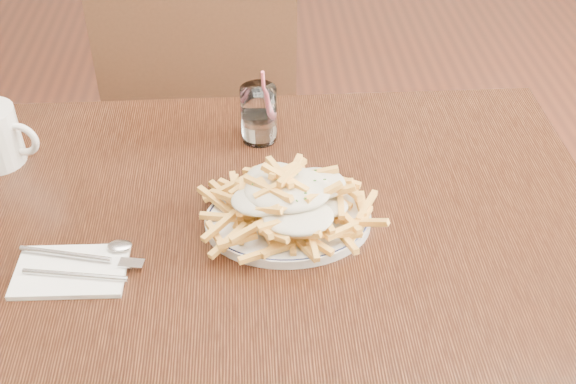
{
  "coord_description": "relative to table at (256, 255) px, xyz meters",
  "views": [
    {
      "loc": [
        0.0,
        -0.91,
        1.55
      ],
      "look_at": [
        0.06,
        -0.01,
        0.82
      ],
      "focal_mm": 45.0,
      "sensor_mm": 36.0,
      "label": 1
    }
  ],
  "objects": [
    {
      "name": "table",
      "position": [
        0.0,
        0.0,
        0.0
      ],
      "size": [
        1.2,
        0.8,
        0.75
      ],
      "color": "black",
      "rests_on": "ground"
    },
    {
      "name": "cutlery",
      "position": [
        -0.29,
        -0.1,
        0.09
      ],
      "size": [
        0.21,
        0.1,
        0.01
      ],
      "color": "silver",
      "rests_on": "napkin"
    },
    {
      "name": "loaded_fries",
      "position": [
        0.06,
        -0.01,
        0.14
      ],
      "size": [
        0.33,
        0.3,
        0.08
      ],
      "color": "gold",
      "rests_on": "fries_plate"
    },
    {
      "name": "chair_far",
      "position": [
        -0.14,
        0.75,
        -0.09
      ],
      "size": [
        0.54,
        0.54,
        1.03
      ],
      "color": "black",
      "rests_on": "ground"
    },
    {
      "name": "fries_plate",
      "position": [
        0.06,
        -0.01,
        0.09
      ],
      "size": [
        0.34,
        0.32,
        0.02
      ],
      "color": "white",
      "rests_on": "table"
    },
    {
      "name": "water_glass",
      "position": [
        0.02,
        0.24,
        0.13
      ],
      "size": [
        0.07,
        0.07,
        0.15
      ],
      "color": "white",
      "rests_on": "table"
    },
    {
      "name": "napkin",
      "position": [
        -0.29,
        -0.1,
        0.08
      ],
      "size": [
        0.17,
        0.11,
        0.01
      ],
      "primitive_type": "cube",
      "rotation": [
        0.0,
        0.0,
        -0.03
      ],
      "color": "white",
      "rests_on": "table"
    }
  ]
}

